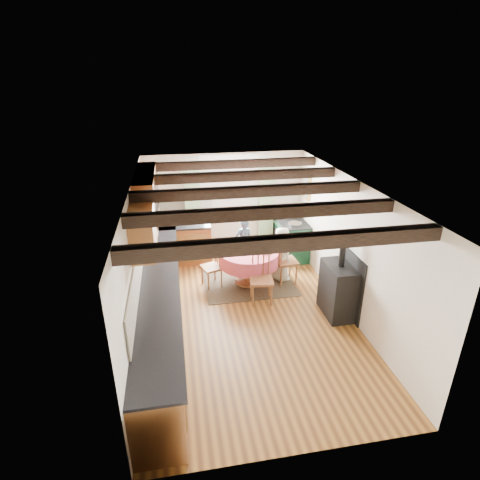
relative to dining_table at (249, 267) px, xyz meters
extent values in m
cube|color=#9E6627|center=(-0.25, -1.19, -0.36)|extent=(3.60, 5.50, 0.00)
cube|color=white|center=(-0.25, -1.19, 2.04)|extent=(3.60, 5.50, 0.00)
cube|color=silver|center=(-0.25, 1.56, 0.84)|extent=(3.60, 0.00, 2.40)
cube|color=silver|center=(-0.25, -3.94, 0.84)|extent=(3.60, 0.00, 2.40)
cube|color=silver|center=(-2.05, -1.19, 0.84)|extent=(0.00, 5.50, 2.40)
cube|color=silver|center=(1.55, -1.19, 0.84)|extent=(0.00, 5.50, 2.40)
cube|color=#312219|center=(-0.25, -3.19, 1.95)|extent=(3.60, 0.16, 0.16)
cube|color=#312219|center=(-0.25, -2.19, 1.95)|extent=(3.60, 0.16, 0.16)
cube|color=#312219|center=(-0.25, -1.19, 1.95)|extent=(3.60, 0.16, 0.16)
cube|color=#312219|center=(-0.25, -0.19, 1.95)|extent=(3.60, 0.16, 0.16)
cube|color=#312219|center=(-0.25, 0.81, 1.95)|extent=(3.60, 0.16, 0.16)
cube|color=beige|center=(-2.03, -0.89, 0.84)|extent=(0.02, 4.50, 0.55)
cube|color=beige|center=(-1.25, 1.54, 0.84)|extent=(1.40, 0.02, 0.55)
cube|color=brown|center=(-1.75, -1.19, 0.08)|extent=(0.60, 5.30, 0.88)
cube|color=brown|center=(-1.30, 1.26, 0.08)|extent=(1.30, 0.60, 0.88)
cube|color=black|center=(-1.73, -1.19, 0.54)|extent=(0.64, 5.30, 0.04)
cube|color=black|center=(-1.30, 1.24, 0.54)|extent=(1.30, 0.64, 0.04)
cube|color=brown|center=(-1.88, 0.01, 1.59)|extent=(0.34, 1.80, 0.90)
cube|color=brown|center=(-1.88, -1.49, 1.54)|extent=(0.34, 0.90, 0.70)
cube|color=white|center=(-0.15, 1.54, 1.24)|extent=(1.34, 0.03, 1.54)
cube|color=white|center=(-0.15, 1.55, 1.24)|extent=(1.20, 0.01, 1.40)
cube|color=#88AF7D|center=(-1.00, 1.46, 0.74)|extent=(0.35, 0.10, 2.10)
cube|color=#88AF7D|center=(0.70, 1.46, 0.74)|extent=(0.35, 0.10, 2.10)
cylinder|color=black|center=(-0.15, 1.46, 1.84)|extent=(2.00, 0.03, 0.03)
cube|color=gold|center=(1.52, 1.11, 1.34)|extent=(0.04, 0.50, 0.60)
cylinder|color=silver|center=(0.80, 1.53, 1.34)|extent=(0.30, 0.02, 0.30)
cube|color=#4C4134|center=(0.00, 0.00, -0.36)|extent=(1.83, 1.42, 0.01)
imported|color=#263941|center=(0.05, 0.81, 0.19)|extent=(0.45, 0.35, 1.11)
imported|color=beige|center=(0.69, 0.03, 0.22)|extent=(0.51, 0.64, 1.16)
imported|color=silver|center=(0.18, 0.20, 0.39)|extent=(0.31, 0.31, 0.06)
imported|color=silver|center=(0.28, -0.11, 0.39)|extent=(0.27, 0.27, 0.06)
imported|color=silver|center=(0.03, 0.02, 0.41)|extent=(0.13, 0.13, 0.09)
cylinder|color=#262628|center=(-1.45, 1.28, 0.67)|extent=(0.13, 0.13, 0.23)
cylinder|color=#262628|center=(-1.22, 1.28, 0.66)|extent=(0.18, 0.18, 0.20)
camera|label=1|loc=(-1.40, -6.78, 3.60)|focal=28.54mm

